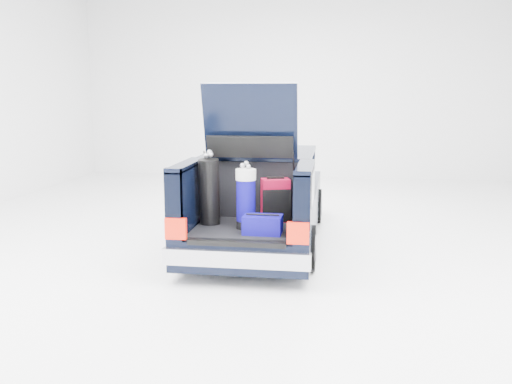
% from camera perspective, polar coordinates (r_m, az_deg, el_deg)
% --- Properties ---
extents(ground, '(14.00, 14.00, 0.00)m').
position_cam_1_polar(ground, '(8.70, 0.48, -5.21)').
color(ground, white).
rests_on(ground, ground).
extents(car, '(1.87, 4.65, 2.47)m').
position_cam_1_polar(car, '(8.65, 0.58, -0.73)').
color(car, black).
rests_on(car, ground).
extents(red_suitcase, '(0.43, 0.34, 0.62)m').
position_cam_1_polar(red_suitcase, '(7.40, 2.04, -0.88)').
color(red_suitcase, maroon).
rests_on(red_suitcase, car).
extents(black_golf_bag, '(0.28, 0.33, 0.99)m').
position_cam_1_polar(black_golf_bag, '(7.23, -4.93, 0.07)').
color(black_golf_bag, black).
rests_on(black_golf_bag, car).
extents(blue_golf_bag, '(0.28, 0.28, 0.88)m').
position_cam_1_polar(blue_golf_bag, '(6.99, -1.07, -0.65)').
color(blue_golf_bag, black).
rests_on(blue_golf_bag, car).
extents(blue_duffel, '(0.49, 0.32, 0.25)m').
position_cam_1_polar(blue_duffel, '(6.78, 0.71, -3.44)').
color(blue_duffel, '#0B0468').
rests_on(blue_duffel, car).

